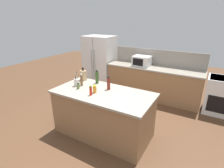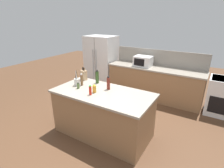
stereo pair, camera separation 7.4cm
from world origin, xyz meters
name	(u,v)px [view 1 (the left image)]	position (x,y,z in m)	size (l,w,h in m)	color
ground_plane	(104,133)	(0.00, 0.00, 0.00)	(14.00, 14.00, 0.00)	brown
back_counter_run	(152,83)	(0.30, 2.20, 0.47)	(2.72, 0.66, 0.94)	#936B47
wall_backsplash	(158,57)	(0.30, 2.52, 1.17)	(2.68, 0.03, 0.46)	gray
kitchen_island	(103,113)	(0.00, 0.00, 0.47)	(1.94, 0.98, 0.94)	#936B47
refrigerator	(100,62)	(-1.59, 2.25, 0.86)	(0.98, 0.75, 1.71)	white
range_oven	(222,96)	(2.08, 2.20, 0.47)	(0.76, 0.65, 0.92)	white
microwave	(142,61)	(-0.07, 2.20, 1.08)	(0.50, 0.39, 0.29)	white
knife_block	(83,75)	(-0.76, 0.36, 1.05)	(0.15, 0.13, 0.29)	tan
utensil_crock	(77,82)	(-0.65, 0.01, 1.02)	(0.12, 0.12, 0.32)	beige
vinegar_bottle	(109,83)	(0.02, 0.18, 1.07)	(0.07, 0.07, 0.27)	maroon
pepper_grinder	(81,80)	(-0.57, 0.07, 1.06)	(0.05, 0.05, 0.25)	brown
spice_jar_oregano	(78,86)	(-0.52, -0.10, 1.00)	(0.05, 0.05, 0.12)	#567038
honey_jar	(95,89)	(-0.12, -0.09, 1.01)	(0.07, 0.07, 0.15)	gold
olive_oil_bottle	(97,77)	(-0.37, 0.35, 1.08)	(0.07, 0.07, 0.29)	#2D4C1E
hot_sauce_bottle	(91,91)	(-0.12, -0.22, 1.03)	(0.05, 0.05, 0.18)	red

